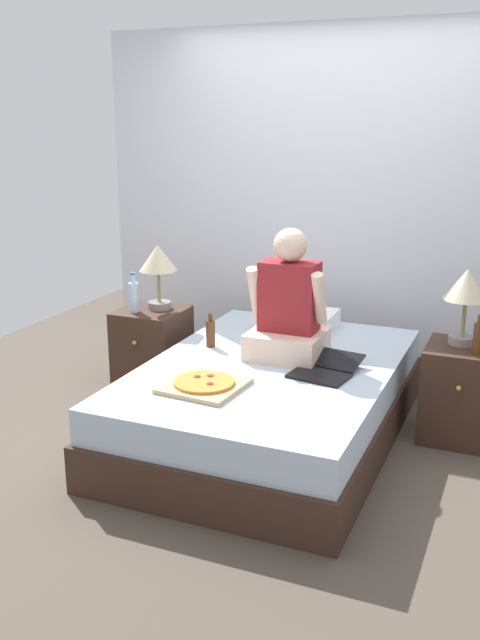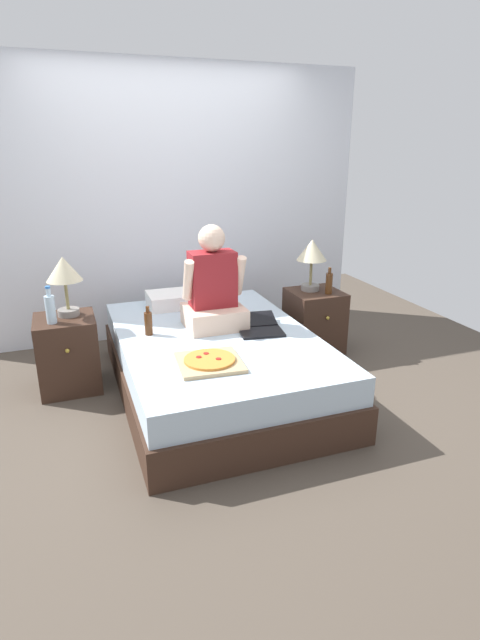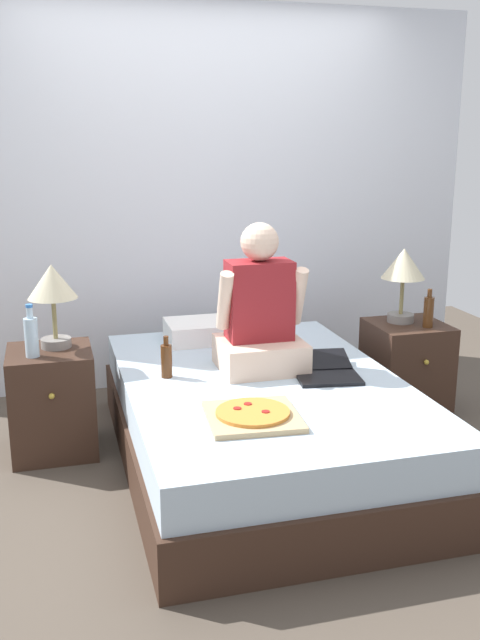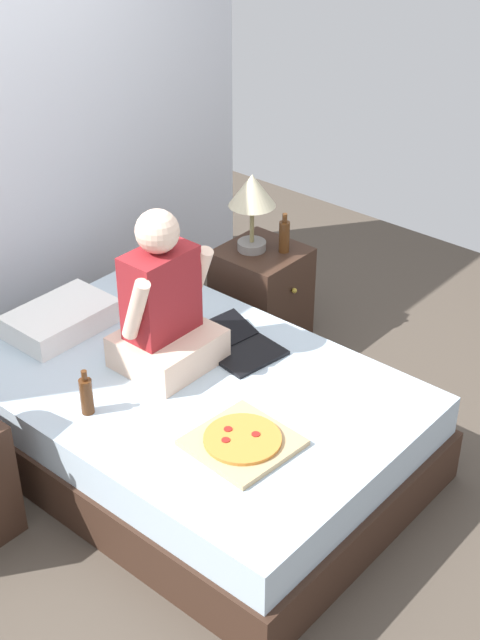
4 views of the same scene
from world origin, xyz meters
name	(u,v)px [view 1 (image 1 of 4)]	position (x,y,z in m)	size (l,w,h in m)	color
ground_plane	(270,435)	(0.00, 0.00, 0.00)	(5.74, 5.74, 0.00)	#4C4238
wall_back	(340,203)	(0.00, 1.42, 1.25)	(3.74, 0.12, 2.50)	silver
bed	(271,401)	(0.00, 0.00, 0.23)	(1.43, 2.12, 0.46)	#382319
nightstand_left	(152,349)	(-1.05, 0.43, 0.29)	(0.44, 0.47, 0.57)	#382319
lamp_on_left_nightstand	(158,263)	(-1.01, 0.48, 0.90)	(0.26, 0.26, 0.45)	gray
water_bottle	(134,296)	(-1.13, 0.34, 0.68)	(0.07, 0.07, 0.28)	silver
nightstand_right	(462,393)	(1.05, 0.43, 0.29)	(0.44, 0.47, 0.57)	#382319
lamp_on_right_nightstand	(466,290)	(1.02, 0.48, 0.90)	(0.26, 0.26, 0.45)	gray
beer_bottle	(478,337)	(1.12, 0.33, 0.67)	(0.06, 0.06, 0.23)	#512D14
pillow	(297,319)	(-0.10, 0.78, 0.52)	(0.52, 0.34, 0.12)	white
person_seated	(288,310)	(0.04, 0.18, 0.75)	(0.47, 0.40, 0.78)	beige
laptop	(324,370)	(0.33, -0.03, 0.48)	(0.37, 0.46, 0.07)	black
pizza_box	(204,385)	(-0.20, -0.50, 0.48)	(0.43, 0.43, 0.05)	tan
beer_bottle_on_bed	(211,333)	(-0.47, 0.16, 0.55)	(0.06, 0.06, 0.22)	#4C2811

